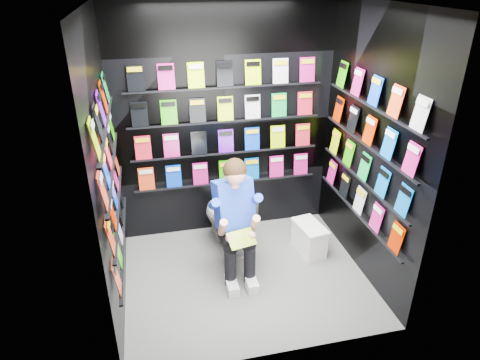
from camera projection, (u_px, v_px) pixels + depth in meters
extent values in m
plane|color=#5E5E5B|center=(246.00, 277.00, 4.38)|extent=(2.40, 2.40, 0.00)
plane|color=white|center=(248.00, 3.00, 3.22)|extent=(2.40, 2.40, 0.00)
cube|color=black|center=(225.00, 125.00, 4.67)|extent=(2.40, 0.04, 2.60)
cube|color=black|center=(281.00, 218.00, 2.93)|extent=(2.40, 0.04, 2.60)
cube|color=black|center=(107.00, 173.00, 3.56)|extent=(0.04, 2.00, 2.60)
cube|color=black|center=(370.00, 149.00, 4.04)|extent=(0.04, 2.00, 2.60)
imported|color=white|center=(227.00, 218.00, 4.70)|extent=(0.57, 0.82, 0.73)
cube|color=white|center=(309.00, 239.00, 4.71)|extent=(0.29, 0.44, 0.31)
cube|color=white|center=(310.00, 226.00, 4.64)|extent=(0.31, 0.47, 0.03)
cube|color=#1C9718|center=(241.00, 239.00, 3.97)|extent=(0.28, 0.20, 0.11)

